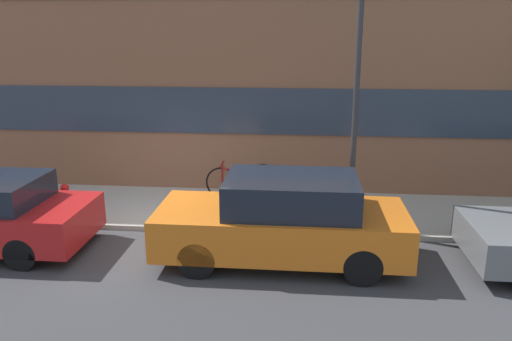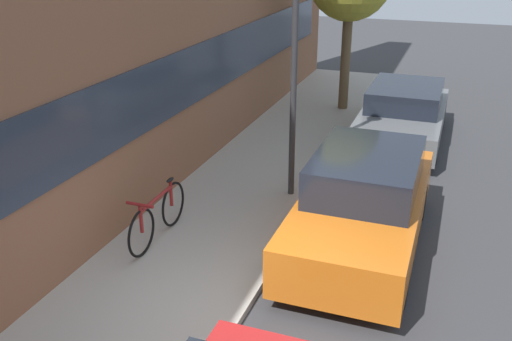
{
  "view_description": "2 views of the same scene",
  "coord_description": "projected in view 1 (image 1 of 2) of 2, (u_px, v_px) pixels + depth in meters",
  "views": [
    {
      "loc": [
        2.78,
        -9.1,
        3.87
      ],
      "look_at": [
        1.91,
        0.04,
        1.32
      ],
      "focal_mm": 35.0,
      "sensor_mm": 36.0,
      "label": 1
    },
    {
      "loc": [
        -5.46,
        -2.2,
        4.6
      ],
      "look_at": [
        1.83,
        0.46,
        1.33
      ],
      "focal_mm": 40.0,
      "sensor_mm": 36.0,
      "label": 2
    }
  ],
  "objects": [
    {
      "name": "ground_plane",
      "position": [
        161.0,
        232.0,
        10.02
      ],
      "size": [
        56.0,
        56.0,
        0.0
      ],
      "primitive_type": "plane",
      "color": "#38383A"
    },
    {
      "name": "parked_car_orange",
      "position": [
        284.0,
        220.0,
        8.58
      ],
      "size": [
        4.28,
        1.73,
        1.52
      ],
      "rotation": [
        0.0,
        0.0,
        3.14
      ],
      "color": "#D16619",
      "rests_on": "ground_plane"
    },
    {
      "name": "sidewalk_strip",
      "position": [
        177.0,
        207.0,
        11.26
      ],
      "size": [
        28.0,
        2.63,
        0.1
      ],
      "color": "#A8A399",
      "rests_on": "ground_plane"
    },
    {
      "name": "lamp_post",
      "position": [
        357.0,
        81.0,
        9.34
      ],
      "size": [
        0.32,
        0.32,
        4.67
      ],
      "color": "#2D2D30",
      "rests_on": "sidewalk_strip"
    },
    {
      "name": "fire_hydrant",
      "position": [
        66.0,
        199.0,
        10.68
      ],
      "size": [
        0.45,
        0.25,
        0.66
      ],
      "color": "red",
      "rests_on": "sidewalk_strip"
    },
    {
      "name": "bicycle",
      "position": [
        243.0,
        181.0,
        11.61
      ],
      "size": [
        1.77,
        0.44,
        0.85
      ],
      "rotation": [
        0.0,
        0.0,
        3.15
      ],
      "color": "black",
      "rests_on": "sidewalk_strip"
    }
  ]
}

